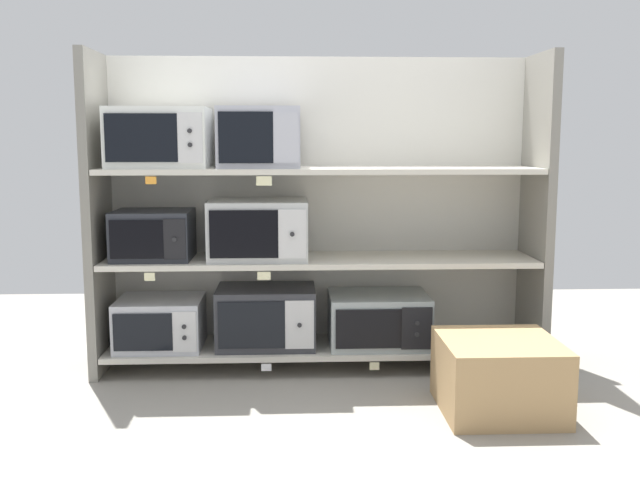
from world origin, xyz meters
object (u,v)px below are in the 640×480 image
(microwave_2, at_px, (378,319))
(microwave_1, at_px, (266,317))
(microwave_5, at_px, (160,138))
(shipping_carton, at_px, (499,375))
(microwave_4, at_px, (259,229))
(microwave_3, at_px, (153,235))
(microwave_6, at_px, (259,138))
(microwave_0, at_px, (161,323))

(microwave_2, bearing_deg, microwave_1, -179.99)
(microwave_5, distance_m, shipping_carton, 2.16)
(microwave_4, relative_size, microwave_5, 1.02)
(microwave_3, xyz_separation_m, microwave_4, (0.58, -0.00, 0.03))
(microwave_6, bearing_deg, microwave_0, 179.98)
(microwave_5, bearing_deg, microwave_0, 179.77)
(microwave_2, distance_m, microwave_6, 1.23)
(microwave_3, relative_size, microwave_5, 0.80)
(microwave_0, xyz_separation_m, microwave_2, (1.24, -0.00, 0.01))
(microwave_0, xyz_separation_m, microwave_6, (0.57, -0.00, 1.04))
(microwave_1, bearing_deg, microwave_4, -179.90)
(shipping_carton, bearing_deg, microwave_6, 148.55)
(microwave_0, bearing_deg, microwave_6, -0.02)
(microwave_0, xyz_separation_m, microwave_5, (0.03, -0.00, 1.03))
(microwave_0, relative_size, microwave_4, 0.87)
(microwave_5, height_order, shipping_carton, microwave_5)
(microwave_2, distance_m, microwave_5, 1.58)
(microwave_4, distance_m, shipping_carton, 1.50)
(microwave_3, bearing_deg, shipping_carton, -22.02)
(microwave_2, height_order, microwave_5, microwave_5)
(microwave_3, xyz_separation_m, microwave_5, (0.05, -0.00, 0.53))
(microwave_4, xyz_separation_m, shipping_carton, (1.17, -0.71, -0.62))
(microwave_0, distance_m, microwave_6, 1.18)
(microwave_3, distance_m, microwave_6, 0.80)
(microwave_4, xyz_separation_m, microwave_6, (0.01, -0.00, 0.51))
(microwave_2, height_order, microwave_4, microwave_4)
(shipping_carton, bearing_deg, microwave_2, 124.73)
(microwave_0, bearing_deg, microwave_5, -0.23)
(microwave_3, bearing_deg, microwave_2, 0.00)
(microwave_3, bearing_deg, microwave_0, 0.21)
(microwave_0, height_order, microwave_2, microwave_2)
(microwave_0, bearing_deg, microwave_4, -0.02)
(microwave_4, bearing_deg, microwave_2, 0.01)
(microwave_5, bearing_deg, microwave_1, 0.00)
(microwave_0, height_order, microwave_1, microwave_1)
(microwave_6, relative_size, shipping_carton, 0.81)
(microwave_3, relative_size, shipping_carton, 0.78)
(microwave_6, bearing_deg, microwave_4, 179.63)
(microwave_0, height_order, microwave_3, microwave_3)
(microwave_0, relative_size, microwave_3, 1.11)
(microwave_1, height_order, microwave_4, microwave_4)
(microwave_0, relative_size, microwave_1, 0.85)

